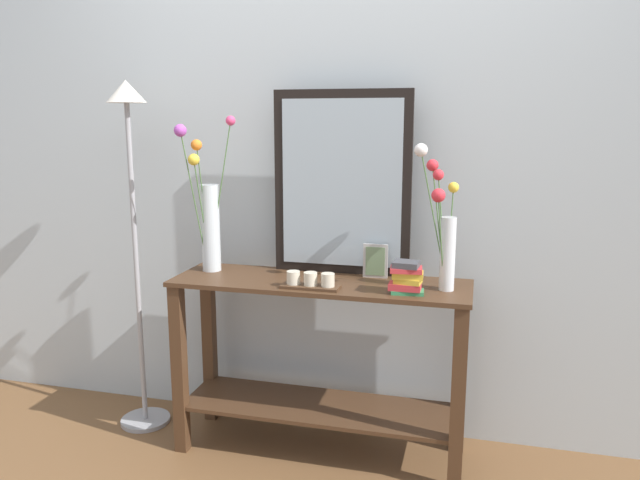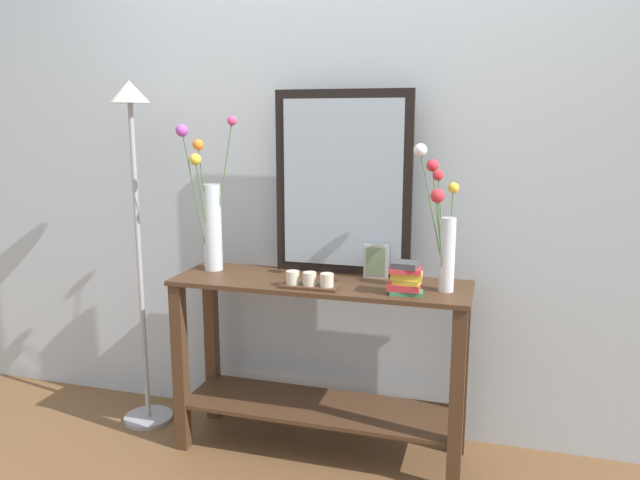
{
  "view_description": "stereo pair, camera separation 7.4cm",
  "coord_description": "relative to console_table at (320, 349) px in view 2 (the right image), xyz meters",
  "views": [
    {
      "loc": [
        0.65,
        -2.48,
        1.49
      ],
      "look_at": [
        0.0,
        0.0,
        0.98
      ],
      "focal_mm": 34.29,
      "sensor_mm": 36.0,
      "label": 1
    },
    {
      "loc": [
        0.72,
        -2.46,
        1.49
      ],
      "look_at": [
        0.0,
        0.0,
        0.98
      ],
      "focal_mm": 34.29,
      "sensor_mm": 36.0,
      "label": 2
    }
  ],
  "objects": [
    {
      "name": "picture_frame_small",
      "position": [
        0.22,
        0.12,
        0.39
      ],
      "size": [
        0.11,
        0.01,
        0.15
      ],
      "color": "#B7B2AD",
      "rests_on": "console_table"
    },
    {
      "name": "ground_plane",
      "position": [
        0.0,
        0.0,
        -0.49
      ],
      "size": [
        7.0,
        6.0,
        0.02
      ],
      "primitive_type": "cube",
      "color": "brown"
    },
    {
      "name": "wall_back",
      "position": [
        0.0,
        0.32,
        0.87
      ],
      "size": [
        6.4,
        0.08,
        2.7
      ],
      "primitive_type": "cube",
      "color": "#B2BCC1",
      "rests_on": "ground"
    },
    {
      "name": "tall_vase_left",
      "position": [
        -0.54,
        0.05,
        0.57
      ],
      "size": [
        0.24,
        0.18,
        0.7
      ],
      "color": "silver",
      "rests_on": "console_table"
    },
    {
      "name": "book_stack",
      "position": [
        0.38,
        -0.1,
        0.38
      ],
      "size": [
        0.14,
        0.1,
        0.13
      ],
      "color": "#388E56",
      "rests_on": "console_table"
    },
    {
      "name": "candle_tray",
      "position": [
        -0.01,
        -0.12,
        0.34
      ],
      "size": [
        0.24,
        0.09,
        0.07
      ],
      "color": "#472D1C",
      "rests_on": "console_table"
    },
    {
      "name": "vase_right",
      "position": [
        0.52,
        -0.01,
        0.57
      ],
      "size": [
        0.18,
        0.17,
        0.6
      ],
      "color": "silver",
      "rests_on": "console_table"
    },
    {
      "name": "console_table",
      "position": [
        0.0,
        0.0,
        0.0
      ],
      "size": [
        1.29,
        0.39,
        0.8
      ],
      "color": "#472D1C",
      "rests_on": "ground"
    },
    {
      "name": "floor_lamp",
      "position": [
        -0.91,
        0.03,
        0.64
      ],
      "size": [
        0.24,
        0.24,
        1.66
      ],
      "color": "#9E9EA3",
      "rests_on": "ground"
    },
    {
      "name": "mirror_leaning",
      "position": [
        0.06,
        0.16,
        0.72
      ],
      "size": [
        0.62,
        0.03,
        0.82
      ],
      "color": "black",
      "rests_on": "console_table"
    }
  ]
}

